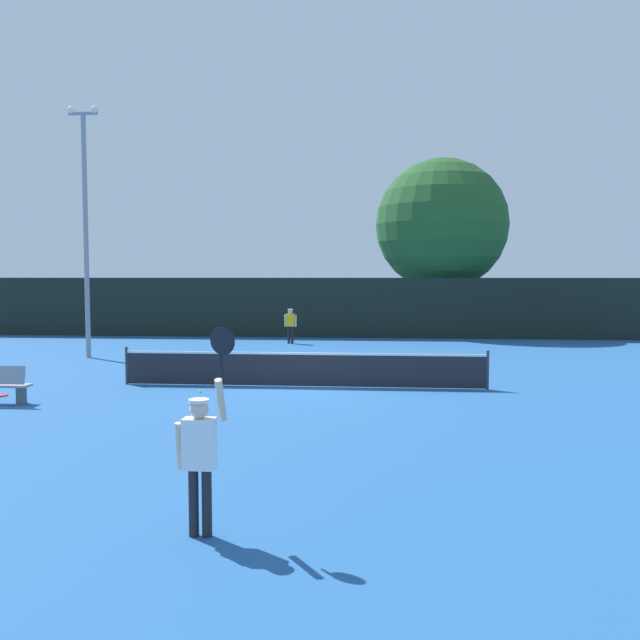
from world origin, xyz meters
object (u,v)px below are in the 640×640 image
object	(u,v)px
player_serving	(201,446)
parked_car_near	(383,316)
tennis_ball	(200,391)
parked_car_mid	(463,316)
player_receiving	(290,322)
spare_racket	(1,395)
light_pole	(85,218)
large_tree	(442,225)

from	to	relation	value
player_serving	parked_car_near	size ratio (longest dim) A/B	0.59
tennis_ball	parked_car_mid	bearing A→B (deg)	66.27
player_receiving	tennis_ball	size ratio (longest dim) A/B	23.27
player_receiving	parked_car_near	xyz separation A→B (m)	(4.27, 8.36, -0.19)
spare_racket	parked_car_near	size ratio (longest dim) A/B	0.12
player_serving	light_pole	xyz separation A→B (m)	(-8.86, 16.52, 4.16)
light_pole	parked_car_mid	distance (m)	22.16
parked_car_near	parked_car_mid	distance (m)	4.68
light_pole	parked_car_mid	size ratio (longest dim) A/B	2.17
tennis_ball	parked_car_mid	xyz separation A→B (m)	(9.60, 21.85, 0.74)
tennis_ball	parked_car_near	bearing A→B (deg)	76.86
tennis_ball	large_tree	distance (m)	21.35
tennis_ball	parked_car_mid	distance (m)	23.88
player_serving	light_pole	distance (m)	19.20
player_serving	player_receiving	distance (m)	22.47
large_tree	parked_car_mid	bearing A→B (deg)	61.78
tennis_ball	light_pole	size ratio (longest dim) A/B	0.01
light_pole	player_receiving	bearing A→B (deg)	40.24
light_pole	parked_car_mid	xyz separation A→B (m)	(15.85, 14.82, -4.48)
spare_racket	player_receiving	bearing A→B (deg)	67.73
tennis_ball	spare_racket	size ratio (longest dim) A/B	0.13
tennis_ball	parked_car_near	xyz separation A→B (m)	(4.96, 21.25, 0.74)
player_serving	light_pole	bearing A→B (deg)	118.21
player_serving	player_receiving	size ratio (longest dim) A/B	1.58
tennis_ball	spare_racket	distance (m)	5.07
large_tree	parked_car_mid	world-z (taller)	large_tree
player_serving	large_tree	world-z (taller)	large_tree
player_serving	tennis_ball	bearing A→B (deg)	105.42
player_serving	tennis_ball	xyz separation A→B (m)	(-2.62, 9.49, -1.06)
spare_racket	parked_car_near	bearing A→B (deg)	65.88
parked_car_mid	player_receiving	bearing A→B (deg)	-131.02
light_pole	large_tree	world-z (taller)	light_pole
player_receiving	large_tree	size ratio (longest dim) A/B	0.17
player_serving	tennis_ball	size ratio (longest dim) A/B	36.74
tennis_ball	spare_racket	xyz separation A→B (m)	(-4.98, -0.95, -0.01)
player_serving	parked_car_near	bearing A→B (deg)	85.64
large_tree	spare_racket	bearing A→B (deg)	-123.21
spare_racket	player_serving	bearing A→B (deg)	-48.34
large_tree	parked_car_near	bearing A→B (deg)	142.86
player_receiving	light_pole	xyz separation A→B (m)	(-6.93, -5.87, 4.30)
large_tree	parked_car_near	world-z (taller)	large_tree
player_receiving	player_serving	bearing A→B (deg)	94.92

